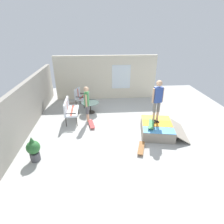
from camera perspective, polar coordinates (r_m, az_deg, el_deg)
name	(u,v)px	position (r m, az deg, el deg)	size (l,w,h in m)	color
ground_plane	(122,129)	(7.91, 3.14, -5.60)	(12.00, 12.00, 0.10)	#B2B2AD
back_wall_cinderblock	(24,111)	(7.97, -26.52, 0.34)	(9.00, 0.20, 2.01)	gray
house_facade	(106,78)	(10.86, -1.84, 10.97)	(0.23, 6.00, 2.59)	beige
skate_ramp	(157,128)	(7.71, 14.36, -5.04)	(1.85, 2.06, 0.44)	gray
patio_bench	(69,109)	(8.50, -13.52, 1.08)	(1.27, 0.59, 1.02)	#2D2823
patio_chair_near_house	(80,96)	(10.03, -10.38, 5.20)	(0.76, 0.72, 1.02)	#2D2823
patio_table	(90,105)	(9.20, -7.00, 2.12)	(0.90, 0.90, 0.57)	#2D2823
person_watching	(87,102)	(8.06, -8.06, 3.20)	(0.48, 0.26, 1.72)	silver
person_skater	(158,98)	(7.27, 14.43, 4.24)	(0.29, 0.47, 1.79)	black
skateboard_by_bench	(91,124)	(8.10, -6.62, -3.83)	(0.82, 0.35, 0.10)	#B23838
skateboard_spare	(141,148)	(6.66, 9.35, -11.28)	(0.82, 0.44, 0.10)	brown
skateboard_on_ramp	(151,124)	(7.33, 12.45, -3.78)	(0.82, 0.44, 0.10)	#3F8C4C
potted_plant	(33,149)	(6.44, -23.90, -10.72)	(0.44, 0.44, 0.92)	#515156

